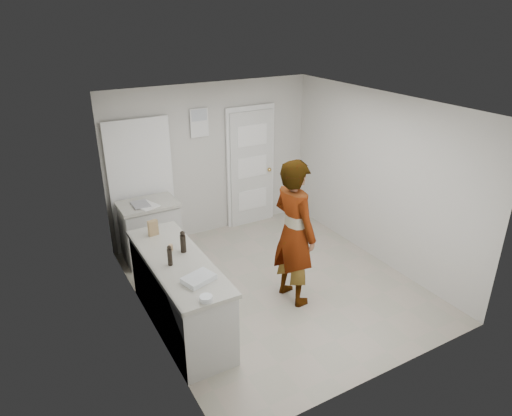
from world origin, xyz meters
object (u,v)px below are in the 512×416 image
cake_mix_box (153,228)px  baking_dish (199,279)px  spice_jar (171,247)px  egg_bowl (206,298)px  oil_cruet_b (170,256)px  person (294,233)px  oil_cruet_a (183,242)px

cake_mix_box → baking_dish: cake_mix_box is taller
cake_mix_box → spice_jar: 0.49m
cake_mix_box → egg_bowl: bearing=-96.6°
spice_jar → oil_cruet_b: size_ratio=0.32×
person → egg_bowl: 1.69m
person → cake_mix_box: size_ratio=9.57×
spice_jar → oil_cruet_b: bearing=-110.9°
cake_mix_box → person: bearing=-36.5°
person → oil_cruet_a: (-1.36, 0.29, 0.09)m
spice_jar → baking_dish: spice_jar is taller
spice_jar → oil_cruet_a: (0.12, -0.10, 0.09)m
egg_bowl → cake_mix_box: bearing=90.3°
cake_mix_box → baking_dish: size_ratio=0.54×
egg_bowl → spice_jar: bearing=87.7°
spice_jar → person: bearing=-14.7°
spice_jar → baking_dish: 0.76m
oil_cruet_a → baking_dish: 0.68m
cake_mix_box → egg_bowl: size_ratio=1.55×
person → baking_dish: bearing=98.3°
cake_mix_box → oil_cruet_a: size_ratio=0.74×
baking_dish → oil_cruet_b: bearing=107.7°
oil_cruet_a → baking_dish: oil_cruet_a is taller
spice_jar → egg_bowl: spice_jar is taller
person → egg_bowl: person is taller
person → spice_jar: size_ratio=24.79×
cake_mix_box → oil_cruet_b: (-0.06, -0.79, 0.02)m
person → oil_cruet_a: person is taller
oil_cruet_b → egg_bowl: oil_cruet_b is taller
cake_mix_box → oil_cruet_b: 0.79m
spice_jar → cake_mix_box: bearing=96.4°
oil_cruet_b → baking_dish: bearing=-72.3°
oil_cruet_b → cake_mix_box: bearing=85.4°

